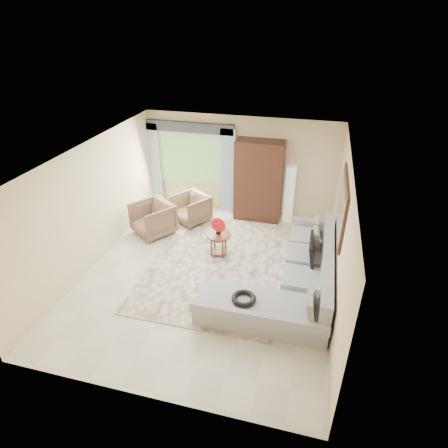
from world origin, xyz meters
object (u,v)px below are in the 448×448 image
(armoire, at_px, (259,181))
(floor_lamp, at_px, (289,194))
(armchair_left, at_px, (153,219))
(potted_plant, at_px, (154,204))
(armchair_right, at_px, (191,208))
(coffee_table, at_px, (219,244))
(sectional_sofa, at_px, (294,281))
(tv_screen, at_px, (312,249))

(armoire, distance_m, floor_lamp, 0.86)
(armoire, bearing_deg, floor_lamp, 4.29)
(armchair_left, xyz_separation_m, floor_lamp, (3.13, 1.53, 0.35))
(potted_plant, bearing_deg, floor_lamp, 7.26)
(armchair_right, distance_m, armoire, 1.88)
(armchair_left, height_order, floor_lamp, floor_lamp)
(potted_plant, bearing_deg, armchair_left, -66.53)
(coffee_table, height_order, floor_lamp, floor_lamp)
(armchair_left, height_order, potted_plant, armchair_left)
(coffee_table, distance_m, floor_lamp, 2.48)
(armchair_right, height_order, armoire, armoire)
(potted_plant, relative_size, armoire, 0.23)
(potted_plant, relative_size, floor_lamp, 0.32)
(sectional_sofa, relative_size, armoire, 1.65)
(potted_plant, bearing_deg, armoire, 8.10)
(tv_screen, distance_m, armchair_right, 3.58)
(tv_screen, bearing_deg, floor_lamp, 106.19)
(sectional_sofa, xyz_separation_m, armoire, (-1.23, 2.90, 0.77))
(armchair_right, bearing_deg, tv_screen, 4.49)
(sectional_sofa, height_order, armoire, armoire)
(sectional_sofa, distance_m, armchair_right, 3.65)
(coffee_table, height_order, armchair_right, armchair_right)
(potted_plant, height_order, armoire, armoire)
(armchair_left, bearing_deg, floor_lamp, 60.85)
(armchair_left, height_order, armchair_right, armchair_left)
(coffee_table, relative_size, potted_plant, 1.15)
(coffee_table, bearing_deg, armchair_left, 164.01)
(sectional_sofa, xyz_separation_m, armchair_left, (-3.56, 1.43, 0.12))
(sectional_sofa, bearing_deg, armoire, 113.06)
(armchair_right, relative_size, armoire, 0.39)
(armchair_right, bearing_deg, armchair_left, -97.25)
(armoire, height_order, floor_lamp, armoire)
(tv_screen, relative_size, floor_lamp, 0.49)
(potted_plant, height_order, floor_lamp, floor_lamp)
(tv_screen, distance_m, potted_plant, 4.74)
(sectional_sofa, relative_size, armchair_left, 3.89)
(sectional_sofa, xyz_separation_m, coffee_table, (-1.76, 0.91, 0.01))
(tv_screen, height_order, armchair_right, tv_screen)
(armchair_left, relative_size, potted_plant, 1.85)
(armchair_right, height_order, floor_lamp, floor_lamp)
(tv_screen, relative_size, armchair_left, 0.83)
(armchair_right, relative_size, potted_plant, 1.69)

